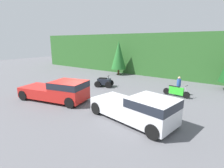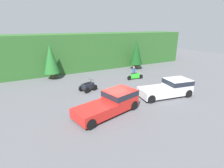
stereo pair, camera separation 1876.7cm
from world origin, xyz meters
name	(u,v)px [view 1 (the left image)]	position (x,y,z in m)	size (l,w,h in m)	color
ground_plane	(79,100)	(0.00, 0.00, 0.00)	(80.00, 80.00, 0.00)	#5B5B60
hillside_backdrop	(155,54)	(0.00, 16.00, 2.98)	(44.00, 6.00, 5.95)	#2D6028
tree_left	(119,55)	(-3.79, 11.65, 2.88)	(2.15, 2.15, 4.89)	brown
pickup_truck_red	(59,90)	(-1.08, -1.11, 0.94)	(6.18, 3.56, 1.77)	red
pickup_truck_second	(139,108)	(6.13, -0.78, 0.94)	(5.87, 3.12, 1.77)	silver
dirt_bike	(176,91)	(6.41, 5.91, 0.47)	(2.44, 0.60, 1.14)	black
quad_atv	(104,82)	(-1.05, 4.81, 0.50)	(2.18, 1.77, 1.27)	black
rider_person	(179,85)	(6.45, 6.36, 0.96)	(0.39, 0.39, 1.77)	navy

